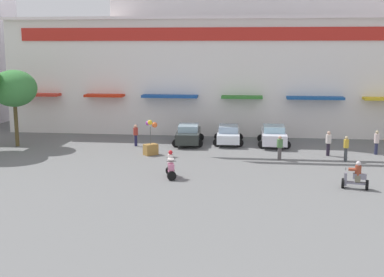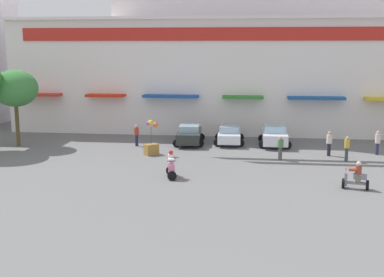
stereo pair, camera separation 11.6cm
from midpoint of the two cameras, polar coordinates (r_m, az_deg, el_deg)
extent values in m
plane|color=slate|center=(25.06, 4.67, -6.73)|extent=(128.00, 128.00, 0.00)
cube|color=white|center=(46.27, 5.75, 7.12)|extent=(39.90, 10.51, 9.47)
cube|color=red|center=(40.89, 5.71, 11.68)|extent=(36.71, 0.12, 1.04)
cube|color=white|center=(40.90, 5.75, 13.50)|extent=(39.90, 0.70, 0.24)
cube|color=red|center=(44.26, -16.97, 4.75)|extent=(3.46, 1.10, 0.20)
cube|color=red|center=(42.34, -9.96, 4.81)|extent=(3.21, 1.10, 0.20)
cube|color=#1A4895|center=(41.12, -2.62, 4.79)|extent=(4.54, 1.10, 0.20)
cube|color=#31792D|center=(40.59, 5.58, 4.68)|extent=(3.27, 1.10, 0.20)
cube|color=#1A4D93|center=(40.89, 13.68, 4.48)|extent=(4.42, 1.10, 0.20)
cylinder|color=brown|center=(39.57, -19.33, 1.42)|extent=(0.28, 0.28, 3.16)
ellipsoid|color=#3B803D|center=(39.27, -19.57, 5.37)|extent=(3.30, 3.41, 2.70)
cube|color=#282D2A|center=(38.32, -0.49, 0.33)|extent=(1.97, 4.27, 0.76)
cube|color=#97B6C8|center=(38.21, -0.49, 1.23)|extent=(1.59, 2.17, 0.45)
cylinder|color=black|center=(39.70, -1.60, 0.17)|extent=(0.61, 0.20, 0.60)
cylinder|color=black|center=(39.61, 0.85, 0.15)|extent=(0.61, 0.20, 0.60)
cylinder|color=black|center=(37.17, -1.91, -0.54)|extent=(0.61, 0.20, 0.60)
cylinder|color=black|center=(37.07, 0.70, -0.57)|extent=(0.61, 0.20, 0.60)
cube|color=white|center=(38.57, 4.05, 0.29)|extent=(1.80, 3.96, 0.65)
cube|color=#92ABC2|center=(38.48, 4.06, 1.13)|extent=(1.50, 2.00, 0.48)
cylinder|color=black|center=(39.83, 2.87, 0.19)|extent=(0.61, 0.19, 0.60)
cylinder|color=black|center=(39.82, 5.27, 0.16)|extent=(0.61, 0.19, 0.60)
cylinder|color=black|center=(37.46, 2.75, -0.46)|extent=(0.61, 0.19, 0.60)
cylinder|color=black|center=(37.44, 5.30, -0.50)|extent=(0.61, 0.19, 0.60)
cube|color=silver|center=(38.25, 9.13, 0.19)|extent=(1.81, 4.03, 0.78)
cube|color=#8FB9CC|center=(38.14, 9.15, 1.11)|extent=(1.55, 2.02, 0.45)
cylinder|color=black|center=(39.50, 7.74, 0.02)|extent=(0.60, 0.17, 0.60)
cylinder|color=black|center=(39.59, 10.31, -0.03)|extent=(0.60, 0.17, 0.60)
cylinder|color=black|center=(37.05, 7.83, -0.67)|extent=(0.60, 0.17, 0.60)
cylinder|color=black|center=(37.15, 10.57, -0.72)|extent=(0.60, 0.17, 0.60)
cylinder|color=black|center=(27.81, 16.58, -4.85)|extent=(0.24, 0.54, 0.52)
cylinder|color=black|center=(27.82, 19.06, -4.98)|extent=(0.24, 0.54, 0.52)
cube|color=slate|center=(27.79, 17.83, -4.80)|extent=(1.09, 0.48, 0.10)
cube|color=slate|center=(27.70, 18.32, -4.07)|extent=(0.72, 0.42, 0.28)
cube|color=slate|center=(27.75, 16.85, -4.40)|extent=(0.20, 0.34, 0.68)
cylinder|color=black|center=(27.62, 16.86, -3.31)|extent=(0.14, 0.52, 0.04)
cube|color=#716C57|center=(27.73, 18.11, -4.30)|extent=(0.34, 0.37, 0.36)
cylinder|color=brown|center=(27.63, 18.16, -3.43)|extent=(0.38, 0.38, 0.51)
sphere|color=silver|center=(27.55, 18.20, -2.70)|extent=(0.25, 0.25, 0.25)
cube|color=brown|center=(27.62, 17.61, -3.35)|extent=(0.50, 0.42, 0.10)
cylinder|color=black|center=(28.11, -2.43, -4.25)|extent=(0.54, 0.26, 0.52)
cylinder|color=black|center=(29.28, -2.61, -3.65)|extent=(0.54, 0.26, 0.52)
cube|color=pink|center=(28.68, -2.52, -3.83)|extent=(0.52, 1.10, 0.10)
cube|color=pink|center=(28.79, -2.56, -2.92)|extent=(0.45, 0.73, 0.28)
cube|color=pink|center=(28.16, -2.45, -3.68)|extent=(0.34, 0.21, 0.72)
cylinder|color=black|center=(28.01, -2.46, -2.58)|extent=(0.51, 0.16, 0.04)
cube|color=slate|center=(28.72, -2.55, -3.19)|extent=(0.38, 0.35, 0.36)
cylinder|color=silver|center=(28.62, -2.55, -2.32)|extent=(0.39, 0.39, 0.54)
sphere|color=red|center=(28.54, -2.56, -1.58)|extent=(0.25, 0.25, 0.25)
cube|color=silver|center=(28.36, -2.52, -2.39)|extent=(0.43, 0.51, 0.10)
cylinder|color=#534C4C|center=(33.50, 9.77, -1.69)|extent=(0.24, 0.24, 0.86)
cylinder|color=#4A7843|center=(33.36, 9.81, -0.54)|extent=(0.39, 0.39, 0.52)
sphere|color=tan|center=(33.29, 9.83, 0.09)|extent=(0.22, 0.22, 0.22)
cylinder|color=#404447|center=(34.11, 16.88, -1.74)|extent=(0.29, 0.29, 0.89)
cylinder|color=gold|center=(33.97, 16.95, -0.57)|extent=(0.47, 0.47, 0.54)
sphere|color=tan|center=(33.91, 16.98, 0.06)|extent=(0.22, 0.22, 0.22)
cylinder|color=#292C4A|center=(36.91, 20.01, -1.10)|extent=(0.29, 0.29, 0.80)
cylinder|color=beige|center=(36.78, 20.08, 0.00)|extent=(0.48, 0.48, 0.64)
sphere|color=tan|center=(36.71, 20.12, 0.67)|extent=(0.23, 0.23, 0.23)
cylinder|color=#201E43|center=(37.82, -6.46, -0.23)|extent=(0.26, 0.26, 0.84)
cylinder|color=#A13329|center=(37.69, -6.48, 0.81)|extent=(0.41, 0.41, 0.54)
sphere|color=tan|center=(37.63, -6.49, 1.39)|extent=(0.23, 0.23, 0.23)
cylinder|color=#261E2D|center=(35.50, 15.04, -1.21)|extent=(0.33, 0.33, 0.87)
cylinder|color=silver|center=(35.36, 15.09, -0.05)|extent=(0.53, 0.53, 0.59)
sphere|color=tan|center=(35.29, 15.12, 0.61)|extent=(0.24, 0.24, 0.24)
cube|color=olive|center=(34.69, -4.79, -1.24)|extent=(1.07, 1.04, 0.75)
cylinder|color=#4C4C4C|center=(34.51, -4.82, 0.34)|extent=(0.04, 0.04, 1.20)
sphere|color=orange|center=(34.37, -4.34, 1.54)|extent=(0.37, 0.37, 0.37)
sphere|color=#36A3E1|center=(34.64, -4.75, 1.78)|extent=(0.30, 0.30, 0.30)
sphere|color=purple|center=(34.41, -5.09, 1.74)|extent=(0.32, 0.32, 0.32)
sphere|color=yellow|center=(34.11, -4.86, 1.82)|extent=(0.34, 0.34, 0.34)
camera|label=1|loc=(0.06, -90.14, -0.03)|focal=47.17mm
camera|label=2|loc=(0.06, 89.86, 0.03)|focal=47.17mm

